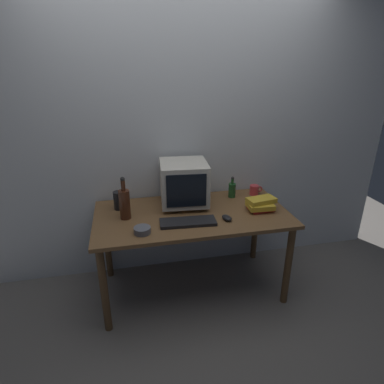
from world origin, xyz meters
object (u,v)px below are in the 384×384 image
crt_monitor (184,183)px  mug (254,190)px  computer_mouse (227,218)px  bottle_short (232,190)px  metal_canister (119,200)px  bottle_tall (125,203)px  keyboard (188,222)px  book_stack (261,204)px  cd_spindle (142,230)px

crt_monitor → mug: (0.67, 0.08, -0.15)m
computer_mouse → bottle_short: bottle_short is taller
bottle_short → metal_canister: size_ratio=1.28×
crt_monitor → bottle_tall: 0.52m
keyboard → computer_mouse: size_ratio=4.20×
crt_monitor → book_stack: bearing=-22.2°
crt_monitor → bottle_tall: bearing=-162.3°
book_stack → metal_canister: bearing=166.6°
crt_monitor → book_stack: 0.65m
keyboard → book_stack: size_ratio=1.69×
keyboard → book_stack: 0.64m
bottle_tall → keyboard: bearing=-22.7°
bottle_tall → bottle_short: bottle_tall is taller
metal_canister → bottle_short: bearing=2.4°
keyboard → bottle_short: 0.64m
keyboard → metal_canister: 0.63m
mug → cd_spindle: mug is taller
crt_monitor → cd_spindle: (-0.38, -0.42, -0.17)m
keyboard → bottle_tall: bearing=161.1°
book_stack → metal_canister: metal_canister is taller
mug → book_stack: bearing=-103.6°
keyboard → computer_mouse: bearing=2.9°
bottle_tall → metal_canister: bearing=103.6°
bottle_tall → mug: bottle_tall is taller
bottle_short → cd_spindle: 0.96m
bottle_tall → metal_canister: size_ratio=2.26×
mug → metal_canister: size_ratio=0.80×
computer_mouse → metal_canister: 0.89m
bottle_short → mug: bottle_short is taller
bottle_short → metal_canister: bearing=-177.6°
keyboard → computer_mouse: computer_mouse is taller
computer_mouse → cd_spindle: size_ratio=0.83×
bottle_tall → metal_canister: bottle_tall is taller
computer_mouse → cd_spindle: cd_spindle is taller
crt_monitor → bottle_tall: size_ratio=1.22×
keyboard → cd_spindle: bearing=-164.1°
keyboard → book_stack: (0.63, 0.11, 0.04)m
bottle_tall → mug: 1.18m
computer_mouse → book_stack: 0.34m
keyboard → metal_canister: metal_canister is taller
crt_monitor → metal_canister: crt_monitor is taller
metal_canister → bottle_tall: bearing=-76.4°
computer_mouse → bottle_short: size_ratio=0.52×
computer_mouse → bottle_tall: 0.79m
metal_canister → cd_spindle: bearing=-71.0°
mug → metal_canister: bearing=-177.7°
keyboard → mug: size_ratio=3.50×
keyboard → computer_mouse: 0.30m
crt_monitor → bottle_tall: crt_monitor is taller
mug → crt_monitor: bearing=-173.5°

